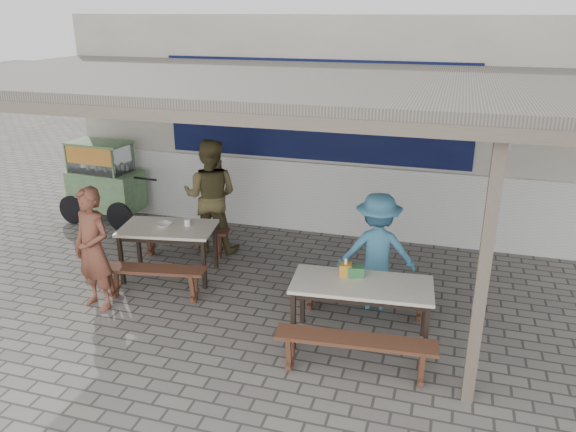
{
  "coord_description": "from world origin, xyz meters",
  "views": [
    {
      "loc": [
        1.97,
        -5.72,
        3.57
      ],
      "look_at": [
        -0.01,
        0.9,
        1.02
      ],
      "focal_mm": 35.0,
      "sensor_mm": 36.0,
      "label": 1
    }
  ],
  "objects_px": {
    "bench_left_street": "(153,276)",
    "condiment_jar": "(187,222)",
    "patron_street_side": "(93,249)",
    "bench_right_street": "(355,347)",
    "patron_wall_side": "(211,196)",
    "tissue_box": "(346,269)",
    "donation_box": "(356,271)",
    "bench_right_wall": "(365,289)",
    "table_left": "(168,232)",
    "vendor_cart": "(104,179)",
    "table_right": "(362,289)",
    "patron_right_table": "(377,252)",
    "bench_left_wall": "(184,236)",
    "condiment_bowl": "(164,225)"
  },
  "relations": [
    {
      "from": "bench_left_wall",
      "to": "tissue_box",
      "type": "height_order",
      "value": "tissue_box"
    },
    {
      "from": "table_left",
      "to": "patron_right_table",
      "type": "relative_size",
      "value": 0.92
    },
    {
      "from": "vendor_cart",
      "to": "tissue_box",
      "type": "relative_size",
      "value": 13.6
    },
    {
      "from": "bench_right_wall",
      "to": "patron_street_side",
      "type": "relative_size",
      "value": 1.05
    },
    {
      "from": "patron_street_side",
      "to": "bench_right_street",
      "type": "bearing_deg",
      "value": 8.23
    },
    {
      "from": "bench_left_wall",
      "to": "bench_right_street",
      "type": "relative_size",
      "value": 0.85
    },
    {
      "from": "patron_wall_side",
      "to": "tissue_box",
      "type": "distance_m",
      "value": 3.05
    },
    {
      "from": "table_left",
      "to": "vendor_cart",
      "type": "height_order",
      "value": "vendor_cart"
    },
    {
      "from": "condiment_bowl",
      "to": "table_right",
      "type": "bearing_deg",
      "value": -17.5
    },
    {
      "from": "tissue_box",
      "to": "table_right",
      "type": "bearing_deg",
      "value": -35.14
    },
    {
      "from": "bench_left_street",
      "to": "condiment_jar",
      "type": "height_order",
      "value": "condiment_jar"
    },
    {
      "from": "bench_right_street",
      "to": "condiment_jar",
      "type": "distance_m",
      "value": 3.19
    },
    {
      "from": "patron_wall_side",
      "to": "patron_right_table",
      "type": "xyz_separation_m",
      "value": [
        2.71,
        -1.07,
        -0.13
      ]
    },
    {
      "from": "condiment_bowl",
      "to": "bench_right_street",
      "type": "bearing_deg",
      "value": -27.71
    },
    {
      "from": "bench_left_wall",
      "to": "table_right",
      "type": "bearing_deg",
      "value": -37.96
    },
    {
      "from": "bench_right_street",
      "to": "patron_wall_side",
      "type": "distance_m",
      "value": 3.81
    },
    {
      "from": "bench_left_street",
      "to": "bench_right_wall",
      "type": "distance_m",
      "value": 2.71
    },
    {
      "from": "table_right",
      "to": "patron_street_side",
      "type": "distance_m",
      "value": 3.33
    },
    {
      "from": "bench_right_street",
      "to": "patron_right_table",
      "type": "distance_m",
      "value": 1.58
    },
    {
      "from": "vendor_cart",
      "to": "patron_right_table",
      "type": "bearing_deg",
      "value": -14.86
    },
    {
      "from": "bench_right_street",
      "to": "patron_right_table",
      "type": "xyz_separation_m",
      "value": [
        -0.02,
        1.53,
        0.41
      ]
    },
    {
      "from": "table_right",
      "to": "donation_box",
      "type": "xyz_separation_m",
      "value": [
        -0.1,
        0.15,
        0.14
      ]
    },
    {
      "from": "donation_box",
      "to": "bench_right_street",
      "type": "bearing_deg",
      "value": -78.89
    },
    {
      "from": "condiment_bowl",
      "to": "vendor_cart",
      "type": "bearing_deg",
      "value": 141.04
    },
    {
      "from": "table_right",
      "to": "bench_right_street",
      "type": "height_order",
      "value": "table_right"
    },
    {
      "from": "bench_right_street",
      "to": "donation_box",
      "type": "xyz_separation_m",
      "value": [
        -0.15,
        0.79,
        0.47
      ]
    },
    {
      "from": "patron_wall_side",
      "to": "donation_box",
      "type": "distance_m",
      "value": 3.15
    },
    {
      "from": "patron_street_side",
      "to": "patron_wall_side",
      "type": "distance_m",
      "value": 2.19
    },
    {
      "from": "tissue_box",
      "to": "condiment_jar",
      "type": "distance_m",
      "value": 2.56
    },
    {
      "from": "bench_left_wall",
      "to": "condiment_jar",
      "type": "bearing_deg",
      "value": -66.99
    },
    {
      "from": "patron_street_side",
      "to": "bench_left_street",
      "type": "bearing_deg",
      "value": 48.54
    },
    {
      "from": "patron_right_table",
      "to": "donation_box",
      "type": "height_order",
      "value": "patron_right_table"
    },
    {
      "from": "bench_right_wall",
      "to": "patron_street_side",
      "type": "bearing_deg",
      "value": -171.82
    },
    {
      "from": "bench_right_street",
      "to": "donation_box",
      "type": "distance_m",
      "value": 0.93
    },
    {
      "from": "bench_right_street",
      "to": "bench_right_wall",
      "type": "height_order",
      "value": "same"
    },
    {
      "from": "bench_left_wall",
      "to": "condiment_bowl",
      "type": "distance_m",
      "value": 0.81
    },
    {
      "from": "bench_left_street",
      "to": "vendor_cart",
      "type": "relative_size",
      "value": 0.76
    },
    {
      "from": "bench_left_wall",
      "to": "condiment_jar",
      "type": "relative_size",
      "value": 14.85
    },
    {
      "from": "table_left",
      "to": "patron_street_side",
      "type": "distance_m",
      "value": 1.15
    },
    {
      "from": "bench_right_wall",
      "to": "condiment_bowl",
      "type": "relative_size",
      "value": 8.1
    },
    {
      "from": "table_right",
      "to": "bench_right_wall",
      "type": "distance_m",
      "value": 0.72
    },
    {
      "from": "table_left",
      "to": "condiment_bowl",
      "type": "height_order",
      "value": "condiment_bowl"
    },
    {
      "from": "bench_left_street",
      "to": "vendor_cart",
      "type": "bearing_deg",
      "value": 123.87
    },
    {
      "from": "condiment_bowl",
      "to": "patron_street_side",
      "type": "bearing_deg",
      "value": -111.48
    },
    {
      "from": "table_right",
      "to": "table_left",
      "type": "bearing_deg",
      "value": 157.25
    },
    {
      "from": "table_left",
      "to": "patron_wall_side",
      "type": "relative_size",
      "value": 0.78
    },
    {
      "from": "table_left",
      "to": "bench_right_street",
      "type": "distance_m",
      "value": 3.32
    },
    {
      "from": "table_left",
      "to": "tissue_box",
      "type": "relative_size",
      "value": 10.27
    },
    {
      "from": "donation_box",
      "to": "patron_street_side",
      "type": "bearing_deg",
      "value": -175.24
    },
    {
      "from": "vendor_cart",
      "to": "bench_left_wall",
      "type": "bearing_deg",
      "value": -22.53
    }
  ]
}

